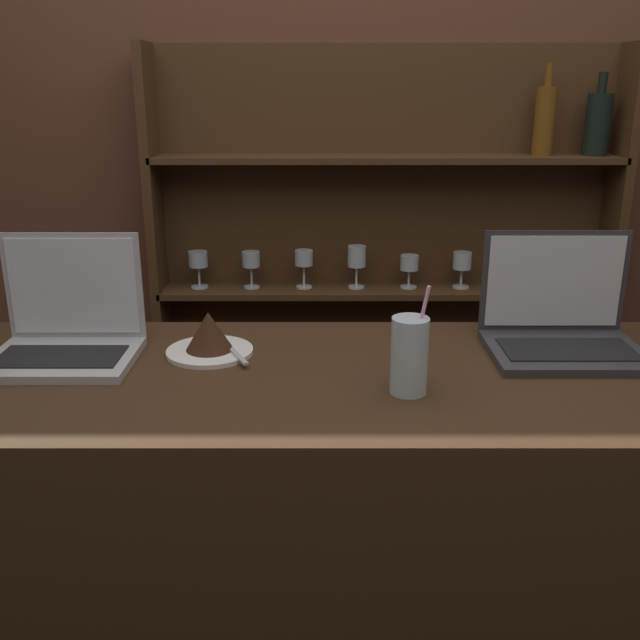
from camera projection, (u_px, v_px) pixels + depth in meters
bar_counter at (350, 592)px, 1.60m from camera, size 1.70×0.63×1.07m
back_wall at (342, 169)px, 2.39m from camera, size 7.00×0.06×2.70m
back_shelf at (388, 301)px, 2.46m from camera, size 1.53×0.18×1.75m
laptop_near at (70, 330)px, 1.50m from camera, size 0.30×0.23×0.25m
laptop_far at (565, 326)px, 1.54m from camera, size 0.32×0.25×0.25m
cake_plate at (212, 337)px, 1.52m from camera, size 0.19×0.19×0.09m
water_glass at (412, 356)px, 1.32m from camera, size 0.07×0.07×0.21m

